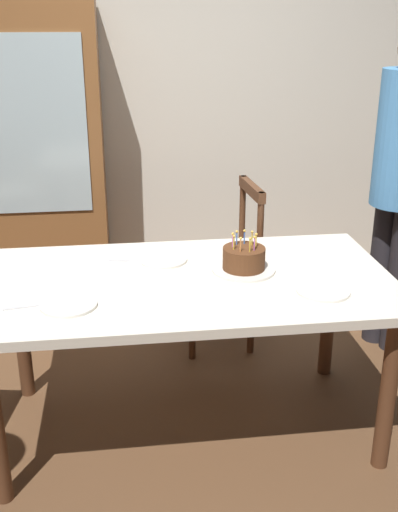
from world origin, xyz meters
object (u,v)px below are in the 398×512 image
Objects in this scene: birthday_cake at (244,260)px; chair_spindle_back at (221,269)px; plate_near_celebrant at (69,305)px; plate_far_side at (163,260)px; plate_near_guest at (323,291)px; china_cabinet at (16,161)px; dining_table at (188,296)px.

birthday_cake is 0.29× the size of chair_spindle_back.
plate_near_celebrant and plate_far_side have the same top height.
plate_near_celebrant is 1.00× the size of plate_far_side.
chair_spindle_back is (-0.25, 1.01, -0.30)m from plate_near_guest.
china_cabinet is (-1.44, 1.77, 0.19)m from plate_near_guest.
plate_far_side is at bearing 47.07° from plate_near_celebrant.
plate_far_side and plate_near_guest have the same top height.
china_cabinet reaches higher than plate_far_side.
plate_far_side is at bearing 145.35° from plate_near_guest.
plate_near_celebrant is 0.12× the size of china_cabinet.
dining_table is at bearing -109.34° from chair_spindle_back.
chair_spindle_back is at bearing 70.66° from dining_table.
plate_near_celebrant is at bearing -160.35° from birthday_cake.
china_cabinet is at bearing 121.57° from plate_far_side.
chair_spindle_back is 1.50m from china_cabinet.
birthday_cake reaches higher than plate_near_celebrant.
plate_near_guest is 0.12× the size of china_cabinet.
birthday_cake is at bearing 136.18° from plate_near_guest.
china_cabinet is (-0.43, 1.77, 0.19)m from plate_near_celebrant.
chair_spindle_back reaches higher than plate_near_guest.
plate_near_guest is (0.28, -0.26, -0.04)m from birthday_cake.
birthday_cake is 0.79m from plate_near_celebrant.
plate_near_celebrant is at bearing -127.15° from chair_spindle_back.
birthday_cake reaches higher than plate_near_guest.
plate_far_side is 0.23× the size of chair_spindle_back.
chair_spindle_back is at bearing 57.74° from plate_far_side.
plate_near_celebrant is 0.23× the size of chair_spindle_back.
plate_near_guest is at bearing -34.65° from plate_far_side.
chair_spindle_back is (0.37, 0.58, -0.30)m from plate_far_side.
chair_spindle_back is (0.28, 0.80, -0.21)m from dining_table.
plate_near_guest is at bearing -76.07° from chair_spindle_back.
dining_table is at bearing -59.59° from china_cabinet.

